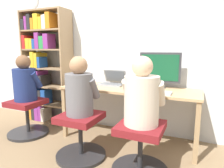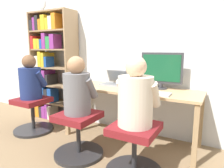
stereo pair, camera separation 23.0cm
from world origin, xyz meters
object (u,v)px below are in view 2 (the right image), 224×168
object	(u,v)px
keyboard	(150,93)
desktop_monitor	(161,70)
person_at_laptop	(77,89)
bookshelf	(50,67)
office_chair_left	(134,149)
office_chair_right	(78,134)
desk_clock	(42,4)
office_chair_side	(33,114)
person_near_shelf	(31,80)
laptop	(115,82)
person_at_monitor	(136,97)

from	to	relation	value
keyboard	desktop_monitor	bearing A→B (deg)	85.96
person_at_laptop	bookshelf	xyz separation A→B (m)	(-1.18, 0.73, 0.14)
desktop_monitor	person_at_laptop	xyz separation A→B (m)	(-0.70, -0.78, -0.18)
desktop_monitor	office_chair_left	size ratio (longest dim) A/B	0.93
person_at_laptop	office_chair_left	bearing A→B (deg)	-1.27
office_chair_right	desk_clock	distance (m)	2.14
office_chair_left	bookshelf	xyz separation A→B (m)	(-1.87, 0.75, 0.66)
person_at_laptop	office_chair_side	xyz separation A→B (m)	(-1.02, 0.21, -0.52)
person_near_shelf	laptop	bearing A→B (deg)	26.46
keyboard	office_chair_side	size ratio (longest dim) A/B	0.81
desk_clock	person_near_shelf	size ratio (longest dim) A/B	0.33
desktop_monitor	laptop	world-z (taller)	desktop_monitor
desktop_monitor	person_at_monitor	world-z (taller)	desktop_monitor
laptop	office_chair_side	xyz separation A→B (m)	(-1.08, -0.54, -0.50)
laptop	office_chair_left	size ratio (longest dim) A/B	0.61
desktop_monitor	desk_clock	bearing A→B (deg)	-176.21
office_chair_left	person_near_shelf	bearing A→B (deg)	172.37
person_at_monitor	office_chair_side	bearing A→B (deg)	172.66
office_chair_left	office_chair_side	xyz separation A→B (m)	(-1.71, 0.23, 0.00)
desk_clock	keyboard	bearing A→B (deg)	-6.35
desk_clock	bookshelf	bearing A→B (deg)	75.28
desktop_monitor	bookshelf	world-z (taller)	bookshelf
desktop_monitor	keyboard	size ratio (longest dim) A/B	1.15
office_chair_right	person_near_shelf	bearing A→B (deg)	167.93
desk_clock	person_near_shelf	world-z (taller)	desk_clock
office_chair_right	office_chair_side	distance (m)	1.04
office_chair_right	bookshelf	world-z (taller)	bookshelf
office_chair_right	desk_clock	xyz separation A→B (m)	(-1.20, 0.66, 1.65)
office_chair_right	desk_clock	bearing A→B (deg)	151.10
person_at_laptop	bookshelf	distance (m)	1.40
laptop	office_chair_side	bearing A→B (deg)	-153.35
office_chair_side	desk_clock	bearing A→B (deg)	111.80
office_chair_side	desktop_monitor	bearing A→B (deg)	18.48
office_chair_left	laptop	bearing A→B (deg)	129.56
laptop	office_chair_left	world-z (taller)	laptop
laptop	bookshelf	distance (m)	1.25
office_chair_right	person_at_monitor	xyz separation A→B (m)	(0.69, -0.01, 0.52)
person_at_monitor	person_near_shelf	xyz separation A→B (m)	(-1.71, 0.22, -0.01)
desktop_monitor	office_chair_right	bearing A→B (deg)	-131.50
person_at_monitor	person_at_laptop	size ratio (longest dim) A/B	1.02
office_chair_right	office_chair_left	bearing A→B (deg)	-0.91
laptop	office_chair_left	xyz separation A→B (m)	(0.63, -0.77, -0.50)
desktop_monitor	person_near_shelf	bearing A→B (deg)	-161.65
person_at_monitor	person_near_shelf	distance (m)	1.73
keyboard	person_at_laptop	bearing A→B (deg)	-146.28
desktop_monitor	bookshelf	bearing A→B (deg)	-178.47
person_at_monitor	desk_clock	world-z (taller)	desk_clock
office_chair_left	desk_clock	xyz separation A→B (m)	(-1.89, 0.67, 1.65)
person_near_shelf	person_at_monitor	bearing A→B (deg)	-7.48
office_chair_left	desk_clock	size ratio (longest dim) A/B	2.75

